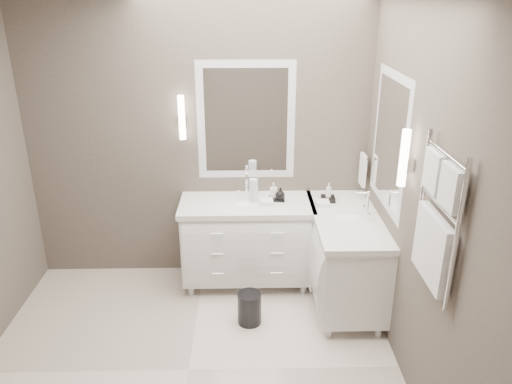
{
  "coord_description": "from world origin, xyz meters",
  "views": [
    {
      "loc": [
        0.44,
        -3.0,
        2.67
      ],
      "look_at": [
        0.52,
        0.7,
        1.16
      ],
      "focal_mm": 35.0,
      "sensor_mm": 36.0,
      "label": 1
    }
  ],
  "objects_px": {
    "vanity_back": "(247,238)",
    "waste_bin": "(249,308)",
    "vanity_right": "(345,253)",
    "towel_ladder": "(436,225)"
  },
  "relations": [
    {
      "from": "vanity_back",
      "to": "waste_bin",
      "type": "bearing_deg",
      "value": -88.71
    },
    {
      "from": "vanity_back",
      "to": "vanity_right",
      "type": "bearing_deg",
      "value": -20.38
    },
    {
      "from": "vanity_right",
      "to": "towel_ladder",
      "type": "distance_m",
      "value": 1.6
    },
    {
      "from": "vanity_right",
      "to": "towel_ladder",
      "type": "height_order",
      "value": "towel_ladder"
    },
    {
      "from": "vanity_right",
      "to": "waste_bin",
      "type": "xyz_separation_m",
      "value": [
        -0.86,
        -0.32,
        -0.34
      ]
    },
    {
      "from": "vanity_right",
      "to": "towel_ladder",
      "type": "xyz_separation_m",
      "value": [
        0.23,
        -1.3,
        0.91
      ]
    },
    {
      "from": "vanity_right",
      "to": "waste_bin",
      "type": "height_order",
      "value": "vanity_right"
    },
    {
      "from": "towel_ladder",
      "to": "waste_bin",
      "type": "height_order",
      "value": "towel_ladder"
    },
    {
      "from": "waste_bin",
      "to": "vanity_back",
      "type": "bearing_deg",
      "value": 91.29
    },
    {
      "from": "vanity_right",
      "to": "towel_ladder",
      "type": "bearing_deg",
      "value": -80.16
    }
  ]
}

